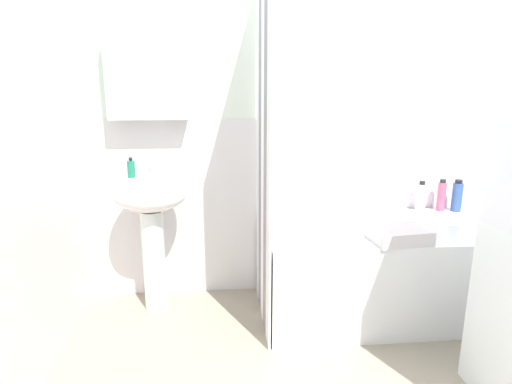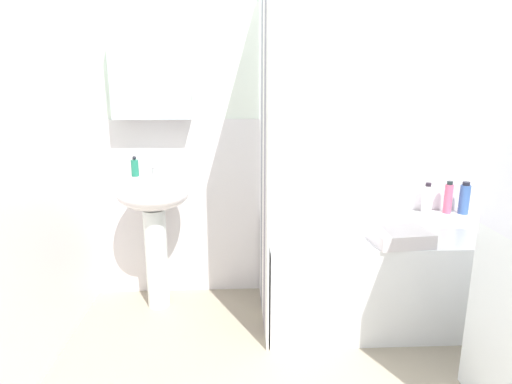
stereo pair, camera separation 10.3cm
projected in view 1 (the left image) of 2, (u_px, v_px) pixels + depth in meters
wall_back_tiled at (308, 127)px, 2.87m from camera, size 3.60×0.18×2.40m
wall_left_tiled at (7, 157)px, 1.85m from camera, size 0.07×1.81×2.40m
sink at (151, 216)px, 2.68m from camera, size 0.44×0.34×0.86m
faucet at (150, 167)px, 2.69m from camera, size 0.03×0.12×0.12m
soap_dispenser at (131, 169)px, 2.67m from camera, size 0.05×0.05×0.13m
bathtub at (379, 270)px, 2.72m from camera, size 1.45×0.73×0.57m
shower_curtain at (263, 159)px, 2.48m from camera, size 0.01×0.73×2.00m
lotion_bottle at (457, 196)px, 2.94m from camera, size 0.07×0.07×0.22m
conditioner_bottle at (441, 196)px, 2.95m from camera, size 0.05×0.05×0.22m
shampoo_bottle at (421, 197)px, 2.95m from camera, size 0.05×0.05×0.21m
towel_folded at (399, 235)px, 2.39m from camera, size 0.33×0.26×0.08m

